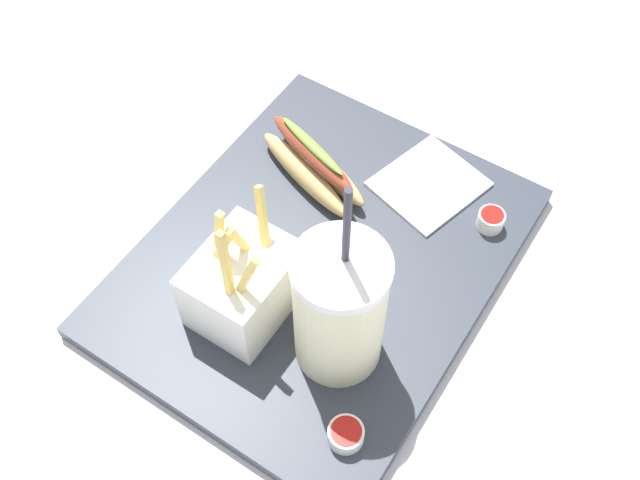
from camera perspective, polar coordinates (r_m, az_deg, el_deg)
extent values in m
cube|color=silver|center=(0.85, 0.00, -2.29)|extent=(2.40, 2.40, 0.02)
cube|color=#2D333D|center=(0.83, 0.00, -1.56)|extent=(0.45, 0.36, 0.02)
cylinder|color=beige|center=(0.70, 1.47, -5.50)|extent=(0.09, 0.09, 0.15)
cylinder|color=white|center=(0.63, 1.62, -2.03)|extent=(0.09, 0.09, 0.01)
cylinder|color=#262633|center=(0.60, 2.04, 0.89)|extent=(0.01, 0.01, 0.10)
cube|color=white|center=(0.76, -5.81, -3.43)|extent=(0.11, 0.09, 0.08)
cube|color=#E5C660|center=(0.72, -4.29, 1.01)|extent=(0.04, 0.03, 0.08)
cube|color=#E5C660|center=(0.68, -7.11, -2.19)|extent=(0.02, 0.02, 0.09)
cube|color=#E5C660|center=(0.72, -7.64, 0.46)|extent=(0.01, 0.02, 0.08)
cube|color=#E5C660|center=(0.69, -5.65, -2.96)|extent=(0.01, 0.03, 0.08)
cube|color=#E5C660|center=(0.72, -7.56, -0.83)|extent=(0.03, 0.03, 0.06)
cube|color=#E5C660|center=(0.71, -6.15, -0.06)|extent=(0.02, 0.01, 0.06)
ellipsoid|color=tan|center=(0.88, 0.05, 5.79)|extent=(0.07, 0.15, 0.03)
ellipsoid|color=tan|center=(0.87, -1.21, 5.04)|extent=(0.07, 0.15, 0.03)
ellipsoid|color=brown|center=(0.85, -0.59, 6.58)|extent=(0.07, 0.14, 0.02)
ellipsoid|color=#6B9E33|center=(0.85, -0.60, 7.16)|extent=(0.05, 0.11, 0.01)
cylinder|color=white|center=(0.72, 1.97, -14.49)|extent=(0.03, 0.03, 0.02)
cylinder|color=#B2140F|center=(0.72, 1.98, -14.30)|extent=(0.03, 0.03, 0.01)
cylinder|color=white|center=(0.86, 12.78, 1.47)|extent=(0.03, 0.03, 0.02)
cylinder|color=#B2140F|center=(0.85, 12.88, 1.80)|extent=(0.03, 0.03, 0.01)
cube|color=white|center=(0.89, 8.22, 4.21)|extent=(0.14, 0.13, 0.00)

